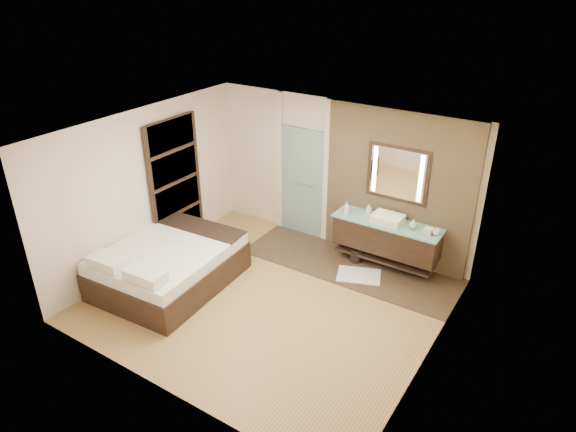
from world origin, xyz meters
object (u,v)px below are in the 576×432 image
Objects in this scene: vanity at (386,237)px; bed at (169,265)px; waste_bin at (356,255)px; mirror_unit at (398,174)px.

bed is at bearing -138.79° from vanity.
waste_bin is at bearing -163.19° from vanity.
waste_bin is (2.28, 2.27, -0.22)m from bed.
vanity reaches higher than waste_bin.
waste_bin is (-0.47, -0.38, -1.52)m from mirror_unit.
waste_bin is (-0.47, -0.14, -0.45)m from vanity.
mirror_unit reaches higher than waste_bin.
bed is 8.96× the size of waste_bin.
mirror_unit is (0.00, 0.24, 1.07)m from vanity.
vanity is 0.67m from waste_bin.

